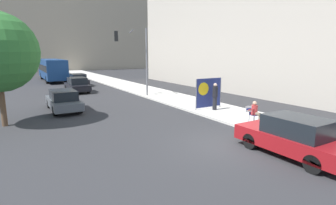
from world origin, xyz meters
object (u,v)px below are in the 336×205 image
(protest_banner, at_px, (208,93))
(car_on_road_nearest, at_px, (64,100))
(seated_protester, at_px, (255,112))
(car_on_road_distant, at_px, (78,80))
(jogger_on_sidewalk, at_px, (215,96))
(city_bus_on_road, at_px, (52,69))
(traffic_light_pole, at_px, (136,51))
(car_on_road_midblock, at_px, (77,85))
(parked_car_curbside, at_px, (294,137))

(protest_banner, distance_m, car_on_road_nearest, 9.88)
(seated_protester, height_order, car_on_road_distant, car_on_road_distant)
(jogger_on_sidewalk, xyz_separation_m, protest_banner, (-0.08, 0.58, 0.17))
(car_on_road_distant, distance_m, city_bus_on_road, 7.95)
(traffic_light_pole, xyz_separation_m, car_on_road_midblock, (-3.87, 5.83, -3.32))
(seated_protester, bearing_deg, city_bus_on_road, 100.62)
(jogger_on_sidewalk, height_order, protest_banner, protest_banner)
(city_bus_on_road, bearing_deg, car_on_road_nearest, -95.64)
(seated_protester, bearing_deg, parked_car_curbside, -119.55)
(jogger_on_sidewalk, xyz_separation_m, car_on_road_distant, (-4.65, 19.47, -0.33))
(car_on_road_distant, bearing_deg, protest_banner, -76.39)
(car_on_road_midblock, distance_m, city_bus_on_road, 13.22)
(seated_protester, height_order, traffic_light_pole, traffic_light_pole)
(car_on_road_nearest, height_order, car_on_road_distant, car_on_road_distant)
(traffic_light_pole, relative_size, car_on_road_midblock, 1.36)
(car_on_road_nearest, xyz_separation_m, car_on_road_midblock, (2.69, 8.39, 0.03))
(jogger_on_sidewalk, height_order, city_bus_on_road, city_bus_on_road)
(seated_protester, distance_m, city_bus_on_road, 31.57)
(parked_car_curbside, bearing_deg, car_on_road_nearest, 114.91)
(jogger_on_sidewalk, bearing_deg, traffic_light_pole, -62.42)
(protest_banner, bearing_deg, traffic_light_pole, 104.43)
(jogger_on_sidewalk, bearing_deg, car_on_road_midblock, -53.52)
(jogger_on_sidewalk, height_order, car_on_road_distant, jogger_on_sidewalk)
(traffic_light_pole, distance_m, car_on_road_distant, 12.09)
(car_on_road_distant, bearing_deg, parked_car_curbside, -85.53)
(traffic_light_pole, height_order, car_on_road_midblock, traffic_light_pole)
(car_on_road_midblock, bearing_deg, seated_protester, -73.28)
(car_on_road_midblock, relative_size, city_bus_on_road, 0.40)
(jogger_on_sidewalk, height_order, car_on_road_nearest, jogger_on_sidewalk)
(traffic_light_pole, height_order, car_on_road_nearest, traffic_light_pole)
(parked_car_curbside, bearing_deg, seated_protester, 60.64)
(traffic_light_pole, distance_m, parked_car_curbside, 15.93)
(car_on_road_nearest, bearing_deg, seated_protester, -49.53)
(traffic_light_pole, height_order, parked_car_curbside, traffic_light_pole)
(seated_protester, height_order, city_bus_on_road, city_bus_on_road)
(car_on_road_midblock, xyz_separation_m, city_bus_on_road, (-0.56, 13.17, 1.01))
(protest_banner, bearing_deg, parked_car_curbside, -107.14)
(car_on_road_nearest, relative_size, city_bus_on_road, 0.42)
(city_bus_on_road, bearing_deg, car_on_road_distant, -76.74)
(protest_banner, xyz_separation_m, car_on_road_nearest, (-8.51, 5.00, -0.52))
(car_on_road_nearest, bearing_deg, car_on_road_distant, 74.18)
(car_on_road_nearest, height_order, car_on_road_midblock, car_on_road_midblock)
(city_bus_on_road, bearing_deg, protest_banner, -76.49)
(traffic_light_pole, bearing_deg, city_bus_on_road, 103.14)
(car_on_road_midblock, bearing_deg, protest_banner, -66.53)
(seated_protester, xyz_separation_m, car_on_road_midblock, (-5.36, 17.83, -0.06))
(car_on_road_midblock, bearing_deg, parked_car_curbside, -81.11)
(traffic_light_pole, distance_m, car_on_road_nearest, 7.80)
(seated_protester, xyz_separation_m, car_on_road_nearest, (-8.05, 9.43, -0.09))
(car_on_road_distant, relative_size, city_bus_on_road, 0.41)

